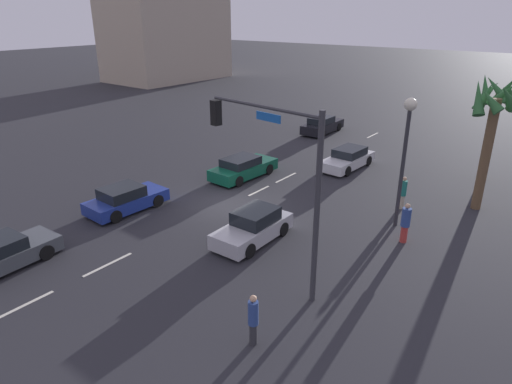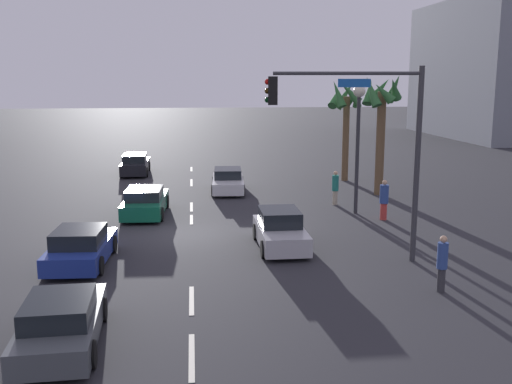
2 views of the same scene
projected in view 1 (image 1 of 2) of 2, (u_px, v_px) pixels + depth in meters
The scene contains 21 objects.
ground_plane at pixel (230, 205), 23.75m from camera, with size 220.00×220.00×0.00m, color #28282D.
lane_stripe_0 at pixel (373, 135), 36.98m from camera, with size 2.08×0.14×0.01m, color silver.
lane_stripe_1 at pixel (340, 151), 32.86m from camera, with size 2.55×0.14×0.01m, color silver.
lane_stripe_2 at pixel (286, 178), 27.63m from camera, with size 2.19×0.14×0.01m, color silver.
lane_stripe_3 at pixel (259, 191), 25.61m from camera, with size 1.89×0.14×0.01m, color silver.
lane_stripe_4 at pixel (108, 264), 18.18m from camera, with size 2.29×0.14×0.01m, color silver.
lane_stripe_5 at pixel (20, 307), 15.55m from camera, with size 2.43×0.14×0.01m, color silver.
car_0 at pixel (243, 168), 27.50m from camera, with size 4.62×2.08×1.31m.
car_1 at pixel (322, 125), 37.57m from camera, with size 4.54×1.85×1.38m.
car_2 at pixel (348, 159), 29.20m from camera, with size 4.50×2.01×1.29m.
car_3 at pixel (1, 255), 17.75m from camera, with size 4.30×2.00×1.27m.
car_4 at pixel (253, 227), 19.88m from camera, with size 4.05×1.81×1.43m.
car_5 at pixel (126, 199), 22.94m from camera, with size 4.19×2.07×1.31m.
traffic_signal at pixel (279, 166), 15.39m from camera, with size 0.92×5.30×6.77m.
streetlamp at pixel (406, 139), 19.96m from camera, with size 0.56×0.56×6.06m.
pedestrian_0 at pixel (403, 192), 23.01m from camera, with size 0.47×0.47×1.74m.
pedestrian_1 at pixel (253, 318), 13.54m from camera, with size 0.45×0.45×1.75m.
pedestrian_2 at pixel (405, 222), 19.63m from camera, with size 0.51×0.51×1.84m.
palm_tree_0 at pixel (493, 116), 21.60m from camera, with size 2.23×2.55×6.69m.
palm_tree_1 at pixel (497, 102), 25.55m from camera, with size 2.47×2.47×6.34m.
building_1 at pixel (165, 27), 64.64m from camera, with size 16.55×10.54×14.71m, color #B2A38E.
Camera 1 is at (16.42, 14.35, 9.53)m, focal length 31.61 mm.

